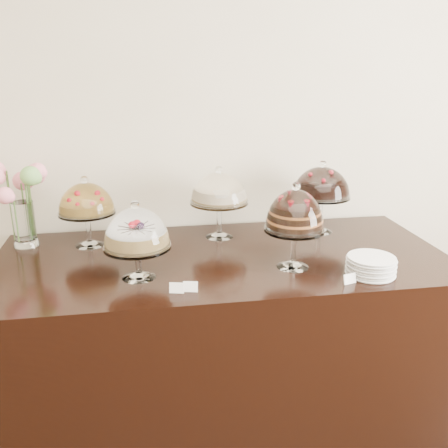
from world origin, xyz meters
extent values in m
cube|color=beige|center=(0.00, 3.00, 1.50)|extent=(5.00, 0.04, 3.00)
cube|color=black|center=(-0.22, 2.45, 0.45)|extent=(2.20, 1.00, 0.90)
cone|color=white|center=(-0.63, 2.26, 0.91)|extent=(0.15, 0.15, 0.02)
cylinder|color=white|center=(-0.63, 2.26, 0.98)|extent=(0.03, 0.03, 0.11)
cylinder|color=white|center=(-0.63, 2.26, 1.04)|extent=(0.29, 0.29, 0.01)
cylinder|color=#AB884C|center=(-0.63, 2.26, 1.08)|extent=(0.24, 0.24, 0.06)
sphere|color=red|center=(-0.56, 2.28, 1.12)|extent=(0.02, 0.02, 0.02)
sphere|color=red|center=(-0.67, 2.30, 1.12)|extent=(0.02, 0.02, 0.02)
sphere|color=red|center=(-0.64, 2.19, 1.12)|extent=(0.02, 0.02, 0.02)
sphere|color=white|center=(-0.63, 2.26, 1.23)|extent=(0.04, 0.04, 0.04)
cone|color=white|center=(0.08, 2.26, 0.91)|extent=(0.15, 0.15, 0.02)
cylinder|color=white|center=(0.08, 2.26, 1.00)|extent=(0.03, 0.03, 0.15)
cylinder|color=white|center=(0.08, 2.26, 1.08)|extent=(0.27, 0.27, 0.01)
cylinder|color=black|center=(0.08, 2.26, 1.14)|extent=(0.21, 0.21, 0.11)
sphere|color=red|center=(0.13, 2.28, 1.20)|extent=(0.02, 0.02, 0.02)
sphere|color=red|center=(0.08, 2.32, 1.20)|extent=(0.02, 0.02, 0.02)
sphere|color=red|center=(0.02, 2.28, 1.20)|extent=(0.02, 0.02, 0.02)
sphere|color=red|center=(0.04, 2.22, 1.20)|extent=(0.02, 0.02, 0.02)
sphere|color=red|center=(0.11, 2.22, 1.20)|extent=(0.02, 0.02, 0.02)
sphere|color=white|center=(0.08, 2.26, 1.28)|extent=(0.04, 0.04, 0.04)
cone|color=white|center=(-0.19, 2.73, 0.91)|extent=(0.15, 0.15, 0.02)
cylinder|color=white|center=(-0.19, 2.73, 1.01)|extent=(0.03, 0.03, 0.16)
cylinder|color=white|center=(-0.19, 2.73, 1.09)|extent=(0.31, 0.31, 0.01)
cylinder|color=#FEEAC5|center=(-0.19, 2.73, 1.13)|extent=(0.24, 0.24, 0.06)
sphere|color=white|center=(-0.19, 2.73, 1.27)|extent=(0.04, 0.04, 0.04)
cone|color=white|center=(0.37, 2.73, 0.91)|extent=(0.15, 0.15, 0.02)
cylinder|color=white|center=(0.37, 2.73, 1.01)|extent=(0.03, 0.03, 0.17)
cylinder|color=white|center=(0.37, 2.73, 1.11)|extent=(0.32, 0.32, 0.01)
cylinder|color=black|center=(0.37, 2.73, 1.15)|extent=(0.26, 0.26, 0.07)
sphere|color=red|center=(0.44, 2.75, 1.19)|extent=(0.02, 0.02, 0.02)
sphere|color=red|center=(0.32, 2.78, 1.19)|extent=(0.02, 0.02, 0.02)
sphere|color=red|center=(0.36, 2.66, 1.19)|extent=(0.02, 0.02, 0.02)
sphere|color=white|center=(0.37, 2.73, 1.28)|extent=(0.04, 0.04, 0.04)
cone|color=white|center=(-0.88, 2.71, 0.91)|extent=(0.15, 0.15, 0.02)
cylinder|color=white|center=(-0.88, 2.71, 1.00)|extent=(0.03, 0.03, 0.15)
cylinder|color=white|center=(-0.88, 2.71, 1.08)|extent=(0.29, 0.29, 0.01)
cylinder|color=#B48734|center=(-0.88, 2.71, 1.10)|extent=(0.24, 0.24, 0.04)
sphere|color=red|center=(-0.81, 2.73, 1.14)|extent=(0.02, 0.02, 0.02)
sphere|color=red|center=(-0.86, 2.78, 1.14)|extent=(0.02, 0.02, 0.02)
sphere|color=red|center=(-0.93, 2.76, 1.14)|extent=(0.02, 0.02, 0.02)
sphere|color=red|center=(-0.94, 2.69, 1.14)|extent=(0.02, 0.02, 0.02)
sphere|color=red|center=(-0.89, 2.65, 1.14)|extent=(0.02, 0.02, 0.02)
sphere|color=red|center=(-0.83, 2.67, 1.14)|extent=(0.02, 0.02, 0.02)
sphere|color=white|center=(-0.88, 2.71, 1.25)|extent=(0.04, 0.04, 0.04)
cylinder|color=white|center=(-1.20, 2.76, 1.02)|extent=(0.11, 0.11, 0.23)
cylinder|color=#476B2D|center=(-1.15, 2.77, 1.11)|extent=(0.01, 0.01, 0.34)
sphere|color=pink|center=(-1.11, 2.78, 1.28)|extent=(0.09, 0.09, 0.09)
cylinder|color=#476B2D|center=(-1.17, 2.80, 1.10)|extent=(0.01, 0.01, 0.32)
sphere|color=pink|center=(-1.14, 2.83, 1.26)|extent=(0.10, 0.10, 0.10)
cylinder|color=#476B2D|center=(-1.20, 2.82, 1.08)|extent=(0.01, 0.01, 0.27)
sphere|color=pink|center=(-1.21, 2.88, 1.21)|extent=(0.10, 0.10, 0.10)
cylinder|color=#476B2D|center=(-1.25, 2.79, 1.12)|extent=(0.01, 0.01, 0.35)
cylinder|color=#476B2D|center=(-1.25, 2.74, 1.11)|extent=(0.01, 0.01, 0.34)
cylinder|color=#476B2D|center=(-1.22, 2.71, 1.07)|extent=(0.01, 0.01, 0.25)
sphere|color=pink|center=(-1.24, 2.66, 1.19)|extent=(0.08, 0.08, 0.08)
cylinder|color=#476B2D|center=(-1.16, 2.73, 1.11)|extent=(0.01, 0.01, 0.34)
sphere|color=#6BA14E|center=(-1.13, 2.70, 1.28)|extent=(0.10, 0.10, 0.10)
cylinder|color=white|center=(0.39, 2.12, 0.90)|extent=(0.21, 0.21, 0.01)
cylinder|color=white|center=(0.39, 2.12, 0.92)|extent=(0.20, 0.20, 0.01)
cylinder|color=white|center=(0.39, 2.12, 0.93)|extent=(0.21, 0.21, 0.01)
cylinder|color=white|center=(0.39, 2.12, 0.94)|extent=(0.20, 0.20, 0.01)
cylinder|color=white|center=(0.39, 2.12, 0.95)|extent=(0.21, 0.21, 0.01)
cylinder|color=white|center=(0.39, 2.12, 0.96)|extent=(0.20, 0.20, 0.01)
cylinder|color=white|center=(0.39, 2.12, 0.97)|extent=(0.21, 0.21, 0.01)
cylinder|color=white|center=(0.39, 2.12, 0.98)|extent=(0.20, 0.20, 0.01)
cube|color=white|center=(-0.42, 2.08, 0.92)|extent=(0.06, 0.03, 0.04)
cube|color=white|center=(0.26, 2.04, 0.92)|extent=(0.06, 0.03, 0.04)
cube|color=white|center=(-0.47, 2.07, 0.92)|extent=(0.06, 0.03, 0.04)
camera|label=1|loc=(-0.59, 0.20, 1.80)|focal=40.00mm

